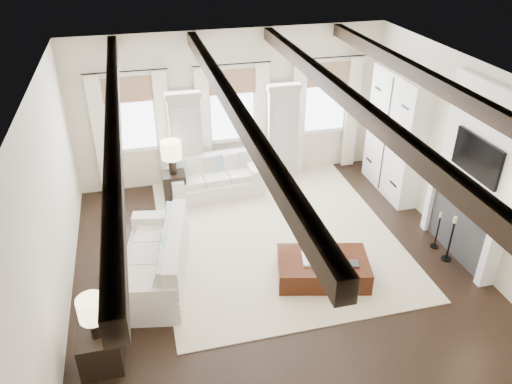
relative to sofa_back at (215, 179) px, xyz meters
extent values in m
plane|color=black|center=(0.53, -3.09, -0.33)|extent=(7.50, 7.50, 0.00)
cube|color=beige|center=(0.53, 0.66, 1.27)|extent=(6.50, 0.04, 3.20)
cube|color=beige|center=(-2.72, -3.09, 1.27)|extent=(0.04, 7.50, 3.20)
cube|color=beige|center=(3.78, -3.09, 1.27)|extent=(0.04, 7.50, 3.20)
cube|color=white|center=(0.53, -3.09, 2.87)|extent=(6.50, 7.50, 0.04)
cube|color=black|center=(-1.67, -3.09, 2.75)|extent=(0.16, 7.40, 0.22)
cube|color=black|center=(-0.22, -3.09, 2.75)|extent=(0.16, 7.40, 0.22)
cube|color=black|center=(1.28, -3.09, 2.75)|extent=(0.16, 7.40, 0.22)
cube|color=black|center=(2.73, -3.09, 2.75)|extent=(0.16, 7.40, 0.22)
cube|color=white|center=(-1.52, 0.63, 1.32)|extent=(0.90, 0.03, 1.45)
cube|color=#936D4D|center=(-1.52, 0.57, 1.85)|extent=(0.94, 0.04, 0.50)
cube|color=white|center=(-2.14, 0.53, 0.94)|extent=(0.28, 0.08, 2.50)
cube|color=white|center=(-0.90, 0.53, 0.94)|extent=(0.28, 0.08, 2.50)
cylinder|color=black|center=(-1.52, 0.52, 2.22)|extent=(1.60, 0.02, 0.02)
cube|color=white|center=(0.53, 0.63, 1.32)|extent=(0.90, 0.03, 1.45)
cube|color=#936D4D|center=(0.53, 0.57, 1.85)|extent=(0.94, 0.04, 0.50)
cube|color=white|center=(-0.09, 0.53, 0.94)|extent=(0.28, 0.08, 2.50)
cube|color=white|center=(1.15, 0.53, 0.94)|extent=(0.28, 0.08, 2.50)
cylinder|color=black|center=(0.53, 0.52, 2.22)|extent=(1.60, 0.02, 0.02)
cube|color=white|center=(2.58, 0.63, 1.32)|extent=(0.90, 0.03, 1.45)
cube|color=#936D4D|center=(2.58, 0.57, 1.85)|extent=(0.94, 0.04, 0.50)
cube|color=white|center=(1.96, 0.53, 0.94)|extent=(0.28, 0.08, 2.50)
cube|color=white|center=(3.20, 0.53, 0.94)|extent=(0.28, 0.08, 2.50)
cylinder|color=black|center=(2.58, 0.52, 2.22)|extent=(1.60, 0.02, 0.02)
cube|color=#B7AEA3|center=(-0.49, 0.44, 0.67)|extent=(0.64, 0.38, 2.00)
cube|color=#B2B7BA|center=(-0.49, 0.24, 0.82)|extent=(0.48, 0.02, 1.40)
cube|color=#B7AEA3|center=(-0.49, 0.44, 1.73)|extent=(0.70, 0.42, 0.12)
cube|color=#B7AEA3|center=(1.56, 0.44, 0.67)|extent=(0.64, 0.38, 2.00)
cube|color=#B2B7BA|center=(1.56, 0.24, 0.82)|extent=(0.48, 0.02, 1.40)
cube|color=#B7AEA3|center=(1.56, 0.44, 1.73)|extent=(0.70, 0.42, 0.12)
cube|color=#27272A|center=(3.69, -3.09, 0.22)|extent=(0.18, 1.50, 1.10)
cube|color=black|center=(3.66, -3.09, 0.07)|extent=(0.10, 0.90, 0.70)
cube|color=white|center=(3.65, -3.91, 0.22)|extent=(0.26, 0.14, 1.10)
cube|color=white|center=(3.65, -2.27, 0.22)|extent=(0.26, 0.14, 1.10)
cube|color=white|center=(3.62, -3.09, 0.83)|extent=(0.32, 1.90, 0.12)
cube|color=white|center=(3.73, -3.09, 1.77)|extent=(0.10, 1.90, 1.80)
cube|color=black|center=(3.66, -3.09, 1.52)|extent=(0.07, 1.10, 0.64)
cube|color=silver|center=(3.58, -0.74, 0.92)|extent=(0.40, 1.70, 2.50)
cube|color=black|center=(3.37, -0.74, 0.92)|extent=(0.01, 0.02, 2.40)
cube|color=beige|center=(0.81, -1.75, -0.32)|extent=(4.14, 4.92, 0.02)
cube|color=silver|center=(0.00, -0.06, -0.15)|extent=(1.91, 0.96, 0.35)
cube|color=silver|center=(-0.02, 0.26, 0.25)|extent=(1.78, 0.31, 0.44)
cube|color=silver|center=(-0.81, -0.11, 0.14)|extent=(0.28, 0.81, 0.23)
cube|color=silver|center=(0.82, -0.01, 0.14)|extent=(0.28, 0.81, 0.23)
cube|color=silver|center=(-0.51, -0.14, 0.09)|extent=(0.53, 0.56, 0.12)
cube|color=silver|center=(0.01, -0.11, 0.09)|extent=(0.53, 0.56, 0.12)
cube|color=silver|center=(0.52, -0.07, 0.09)|extent=(0.53, 0.56, 0.12)
cube|color=#77A9BB|center=(-0.67, 0.07, 0.28)|extent=(0.38, 0.22, 0.39)
cube|color=silver|center=(-0.41, 0.09, 0.28)|extent=(0.38, 0.22, 0.39)
cube|color=beige|center=(-0.14, 0.10, 0.28)|extent=(0.38, 0.22, 0.39)
cube|color=#77A9BB|center=(0.13, 0.12, 0.28)|extent=(0.38, 0.22, 0.39)
cube|color=silver|center=(0.39, 0.14, 0.28)|extent=(0.38, 0.22, 0.39)
cube|color=beige|center=(0.66, 0.15, 0.28)|extent=(0.38, 0.22, 0.39)
cube|color=silver|center=(-1.42, -2.55, -0.13)|extent=(1.33, 2.25, 0.40)
cube|color=silver|center=(-1.06, -2.62, 0.33)|extent=(0.59, 2.02, 0.50)
cube|color=silver|center=(-1.25, -1.64, 0.21)|extent=(0.94, 0.42, 0.26)
cube|color=silver|center=(-1.59, -3.46, 0.21)|extent=(0.94, 0.42, 0.26)
cube|color=silver|center=(-1.36, -1.97, 0.15)|extent=(0.70, 0.66, 0.14)
cube|color=silver|center=(-1.47, -2.54, 0.15)|extent=(0.70, 0.66, 0.14)
cube|color=silver|center=(-1.57, -3.11, 0.15)|extent=(0.70, 0.66, 0.14)
cube|color=#77A9BB|center=(-1.09, -1.84, 0.36)|extent=(0.29, 0.46, 0.44)
cube|color=silver|center=(-1.14, -2.14, 0.36)|extent=(0.29, 0.46, 0.44)
cube|color=beige|center=(-1.20, -2.44, 0.36)|extent=(0.29, 0.46, 0.44)
cube|color=#77A9BB|center=(-1.25, -2.73, 0.36)|extent=(0.29, 0.46, 0.44)
cube|color=silver|center=(-1.31, -3.03, 0.36)|extent=(0.29, 0.46, 0.44)
cube|color=beige|center=(-1.36, -3.33, 0.36)|extent=(0.29, 0.46, 0.44)
cube|color=black|center=(1.19, -3.16, -0.14)|extent=(1.61, 1.21, 0.38)
cube|color=white|center=(1.11, -3.14, 0.07)|extent=(0.58, 0.49, 0.04)
cube|color=#262628|center=(1.09, -3.15, 0.11)|extent=(0.30, 0.26, 0.04)
cube|color=beige|center=(1.13, -3.10, 0.14)|extent=(0.25, 0.22, 0.03)
cube|color=#262628|center=(1.56, -3.39, 0.06)|extent=(0.28, 0.23, 0.03)
cube|color=black|center=(-2.22, -4.12, -0.06)|extent=(0.53, 0.53, 0.53)
cylinder|color=black|center=(-2.22, -4.12, 0.35)|extent=(0.14, 0.14, 0.29)
cylinder|color=#F9D89E|center=(-2.22, -4.12, 0.65)|extent=(0.35, 0.35, 0.31)
cube|color=black|center=(-0.84, -0.17, 0.00)|extent=(0.44, 0.44, 0.66)
cylinder|color=black|center=(-0.84, -0.17, 0.50)|extent=(0.15, 0.15, 0.33)
cylinder|color=#F9D89E|center=(-0.84, -0.17, 0.84)|extent=(0.40, 0.40, 0.35)
cylinder|color=black|center=(3.43, -3.21, -0.32)|extent=(0.17, 0.17, 0.02)
cylinder|color=black|center=(3.43, -3.21, 0.05)|extent=(0.03, 0.03, 0.76)
cylinder|color=beige|center=(3.43, -3.21, 0.48)|extent=(0.07, 0.07, 0.11)
cylinder|color=black|center=(3.43, -2.84, -0.32)|extent=(0.14, 0.14, 0.02)
cylinder|color=black|center=(3.43, -2.84, -0.01)|extent=(0.03, 0.03, 0.63)
cylinder|color=beige|center=(3.43, -2.84, 0.34)|extent=(0.05, 0.05, 0.09)
camera|label=1|loc=(-1.39, -9.03, 4.91)|focal=35.00mm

